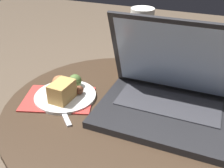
% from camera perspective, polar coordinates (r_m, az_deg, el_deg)
% --- Properties ---
extents(table, '(0.63, 0.63, 0.50)m').
position_cam_1_polar(table, '(0.80, 1.88, -13.97)').
color(table, black).
rests_on(table, ground_plane).
extents(napkin, '(0.22, 0.19, 0.00)m').
position_cam_1_polar(napkin, '(0.74, -11.55, -3.18)').
color(napkin, '#B7332D').
rests_on(napkin, table).
extents(laptop, '(0.34, 0.24, 0.24)m').
position_cam_1_polar(laptop, '(0.67, 12.18, -2.40)').
color(laptop, '#232326').
rests_on(laptop, table).
extents(beer_glass, '(0.07, 0.07, 0.21)m').
position_cam_1_polar(beer_glass, '(0.83, 6.30, 8.97)').
color(beer_glass, gold).
rests_on(beer_glass, table).
extents(snack_plate, '(0.17, 0.17, 0.06)m').
position_cam_1_polar(snack_plate, '(0.74, -10.16, -1.60)').
color(snack_plate, silver).
rests_on(snack_plate, table).
extents(fork, '(0.14, 0.13, 0.00)m').
position_cam_1_polar(fork, '(0.72, -11.39, -4.27)').
color(fork, silver).
rests_on(fork, table).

